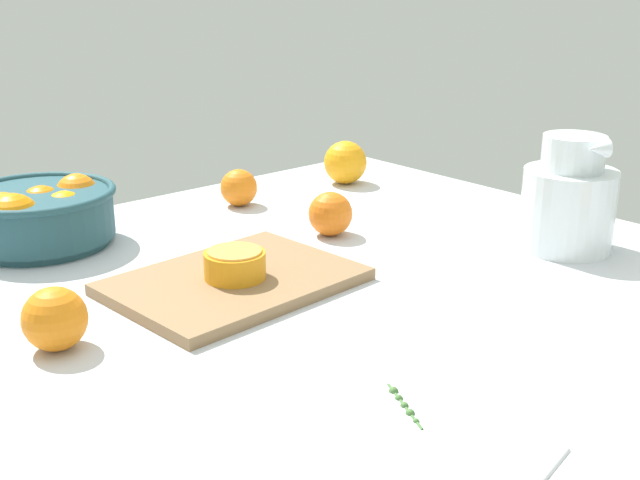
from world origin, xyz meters
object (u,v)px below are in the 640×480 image
object	(u,v)px
loose_orange_1	(345,162)
orange_half_0	(235,264)
cutting_board	(234,282)
loose_orange_3	(239,188)
juice_pitcher	(568,208)
fruit_bowl	(39,214)
loose_orange_2	(330,214)
orange_half_1	(235,266)
loose_orange_4	(55,319)

from	to	relation	value
loose_orange_1	orange_half_0	bearing A→B (deg)	-147.54
cutting_board	loose_orange_3	world-z (taller)	loose_orange_3
juice_pitcher	loose_orange_1	distance (cm)	49.90
juice_pitcher	fruit_bowl	bearing A→B (deg)	138.05
fruit_bowl	loose_orange_2	distance (cm)	44.63
loose_orange_2	loose_orange_3	world-z (taller)	loose_orange_2
orange_half_1	loose_orange_1	world-z (taller)	loose_orange_1
cutting_board	fruit_bowl	bearing A→B (deg)	110.36
juice_pitcher	orange_half_1	xyz separation A→B (cm)	(-47.12, 19.44, -3.11)
loose_orange_3	orange_half_1	bearing A→B (deg)	-126.37
loose_orange_2	loose_orange_4	world-z (taller)	loose_orange_4
loose_orange_1	loose_orange_4	world-z (taller)	loose_orange_1
fruit_bowl	loose_orange_1	world-z (taller)	fruit_bowl
orange_half_0	orange_half_1	xyz separation A→B (cm)	(0.01, 0.08, -0.22)
juice_pitcher	loose_orange_4	distance (cm)	74.62
juice_pitcher	orange_half_0	size ratio (longest dim) A/B	2.20
fruit_bowl	loose_orange_1	xyz separation A→B (cm)	(60.13, -3.48, -0.79)
fruit_bowl	loose_orange_3	world-z (taller)	fruit_bowl
loose_orange_2	cutting_board	bearing A→B (deg)	-161.92
fruit_bowl	loose_orange_4	world-z (taller)	fruit_bowl
orange_half_1	loose_orange_4	size ratio (longest dim) A/B	0.96
cutting_board	loose_orange_4	size ratio (longest dim) A/B	4.29
orange_half_0	loose_orange_3	distance (cm)	39.20
fruit_bowl	loose_orange_4	distance (cm)	37.57
fruit_bowl	cutting_board	xyz separation A→B (cm)	(12.38, -33.35, -4.18)
loose_orange_1	cutting_board	bearing A→B (deg)	-147.98
orange_half_0	juice_pitcher	bearing A→B (deg)	-22.32
loose_orange_4	loose_orange_3	bearing A→B (deg)	34.14
orange_half_1	orange_half_0	bearing A→B (deg)	-96.22
orange_half_1	loose_orange_4	xyz separation A→B (cm)	(-25.21, -1.33, 0.36)
fruit_bowl	loose_orange_2	xyz separation A→B (cm)	(36.65, -25.42, -1.48)
loose_orange_1	loose_orange_3	distance (cm)	24.78
orange_half_0	loose_orange_3	xyz separation A→B (cm)	(23.21, 31.59, -0.21)
orange_half_0	loose_orange_3	bearing A→B (deg)	53.69
juice_pitcher	cutting_board	distance (cm)	51.32
juice_pitcher	orange_half_0	bearing A→B (deg)	157.68
juice_pitcher	loose_orange_3	bearing A→B (deg)	115.16
loose_orange_1	loose_orange_3	world-z (taller)	loose_orange_1
orange_half_0	loose_orange_4	xyz separation A→B (cm)	(-25.20, -1.24, 0.14)
cutting_board	loose_orange_4	distance (cm)	25.62
loose_orange_3	fruit_bowl	bearing A→B (deg)	176.14
juice_pitcher	loose_orange_3	xyz separation A→B (cm)	(-23.92, 50.94, -3.10)
orange_half_0	loose_orange_4	size ratio (longest dim) A/B	1.12
cutting_board	loose_orange_2	world-z (taller)	loose_orange_2
orange_half_1	cutting_board	bearing A→B (deg)	71.70
juice_pitcher	orange_half_0	xyz separation A→B (cm)	(-47.13, 19.35, -2.89)
fruit_bowl	orange_half_0	xyz separation A→B (cm)	(12.19, -33.97, -1.49)
cutting_board	orange_half_0	xyz separation A→B (cm)	(-0.19, -0.63, 2.69)
orange_half_0	fruit_bowl	bearing A→B (deg)	109.73
loose_orange_4	loose_orange_1	bearing A→B (deg)	23.46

